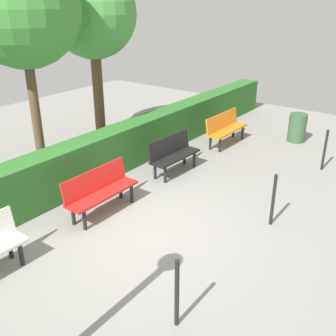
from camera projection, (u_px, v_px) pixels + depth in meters
The scene contains 11 objects.
ground_plane at pixel (140, 227), 7.15m from camera, with size 19.33×19.33×0.00m, color gray.
bench_orange at pixel (225, 127), 10.98m from camera, with size 1.59×0.49×0.86m.
bench_black at pixel (173, 153), 9.19m from camera, with size 1.43×0.52×0.86m.
bench_red at pixel (100, 189), 7.48m from camera, with size 1.57×0.46×0.86m.
hedge_row at pixel (99, 157), 8.88m from camera, with size 15.33×0.59×1.04m, color #2D6B28.
tree_near at pixel (93, 15), 10.05m from camera, with size 2.27×2.27×4.57m.
tree_mid at pixel (21, 9), 8.03m from camera, with size 2.46×2.46×4.86m.
railing_post_near at pixel (325, 150), 9.32m from camera, with size 0.06×0.06×1.00m, color black.
railing_post_mid at pixel (273, 200), 7.06m from camera, with size 0.06×0.06×1.00m, color black.
railing_post_far at pixel (177, 293), 4.85m from camera, with size 0.06×0.06×1.00m, color black.
trash_bin at pixel (297, 128), 11.20m from camera, with size 0.50×0.50×0.80m, color #385938.
Camera 1 is at (4.61, 4.03, 3.87)m, focal length 42.13 mm.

